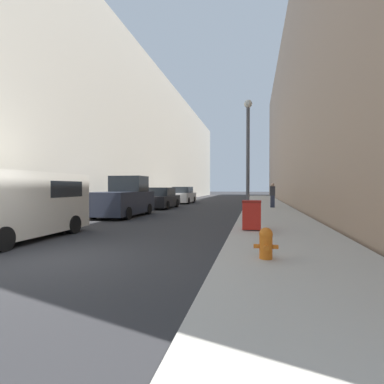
# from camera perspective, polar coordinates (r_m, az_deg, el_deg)

# --- Properties ---
(ground_plane) EXTENTS (200.00, 200.00, 0.00)m
(ground_plane) POSITION_cam_1_polar(r_m,az_deg,el_deg) (7.58, -26.49, -11.68)
(ground_plane) COLOR #2D2D30
(sidewalk_right) EXTENTS (3.53, 60.00, 0.13)m
(sidewalk_right) POSITION_cam_1_polar(r_m,az_deg,el_deg) (23.86, 14.20, -2.86)
(sidewalk_right) COLOR #B7B2A8
(sidewalk_right) RESTS_ON ground
(building_left_glass) EXTENTS (12.00, 60.00, 13.17)m
(building_left_glass) POSITION_cam_1_polar(r_m,az_deg,el_deg) (35.55, -13.62, 8.93)
(building_left_glass) COLOR beige
(building_left_glass) RESTS_ON ground
(building_right_stone) EXTENTS (12.00, 60.00, 18.06)m
(building_right_stone) POSITION_cam_1_polar(r_m,az_deg,el_deg) (33.82, 27.51, 13.48)
(building_right_stone) COLOR #9E7F66
(building_right_stone) RESTS_ON ground
(fire_hydrant) EXTENTS (0.51, 0.40, 0.66)m
(fire_hydrant) POSITION_cam_1_polar(r_m,az_deg,el_deg) (6.60, 13.90, -9.31)
(fire_hydrant) COLOR orange
(fire_hydrant) RESTS_ON sidewalk_right
(trash_bin) EXTENTS (0.65, 0.66, 1.04)m
(trash_bin) POSITION_cam_1_polar(r_m,az_deg,el_deg) (10.85, 11.29, -4.24)
(trash_bin) COLOR red
(trash_bin) RESTS_ON sidewalk_right
(lamppost) EXTENTS (0.41, 0.41, 5.98)m
(lamppost) POSITION_cam_1_polar(r_m,az_deg,el_deg) (15.75, 10.60, 7.50)
(lamppost) COLOR #4C4C51
(lamppost) RESTS_ON sidewalk_right
(white_van) EXTENTS (2.06, 4.89, 2.10)m
(white_van) POSITION_cam_1_polar(r_m,az_deg,el_deg) (10.78, -29.96, -1.73)
(white_van) COLOR beige
(white_van) RESTS_ON ground
(pickup_truck) EXTENTS (2.12, 4.83, 2.28)m
(pickup_truck) POSITION_cam_1_polar(r_m,az_deg,el_deg) (17.20, -12.85, -1.37)
(pickup_truck) COLOR #232838
(pickup_truck) RESTS_ON ground
(parked_sedan_near) EXTENTS (1.87, 4.56, 1.60)m
(parked_sedan_near) POSITION_cam_1_polar(r_m,az_deg,el_deg) (23.32, -5.76, -1.27)
(parked_sedan_near) COLOR black
(parked_sedan_near) RESTS_ON ground
(parked_sedan_far) EXTENTS (1.89, 4.57, 1.66)m
(parked_sedan_far) POSITION_cam_1_polar(r_m,az_deg,el_deg) (30.12, -1.72, -0.70)
(parked_sedan_far) COLOR silver
(parked_sedan_far) RESTS_ON ground
(pedestrian_on_sidewalk) EXTENTS (0.37, 0.24, 1.81)m
(pedestrian_on_sidewalk) POSITION_cam_1_polar(r_m,az_deg,el_deg) (22.94, 15.09, -0.59)
(pedestrian_on_sidewalk) COLOR #2D3347
(pedestrian_on_sidewalk) RESTS_ON sidewalk_right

